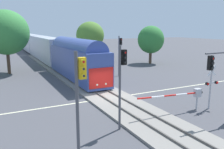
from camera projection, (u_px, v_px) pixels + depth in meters
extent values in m
plane|color=#47474C|center=(109.00, 98.00, 23.04)|extent=(220.00, 220.00, 0.00)
cube|color=beige|center=(109.00, 98.00, 23.04)|extent=(44.00, 0.20, 0.01)
cube|color=gray|center=(109.00, 97.00, 23.03)|extent=(4.40, 80.00, 0.18)
cube|color=#56514C|center=(103.00, 97.00, 22.67)|extent=(0.10, 80.00, 0.14)
cube|color=#56514C|center=(116.00, 95.00, 23.31)|extent=(0.10, 80.00, 0.14)
cube|color=#384C93|center=(76.00, 62.00, 31.27)|extent=(3.00, 16.15, 3.90)
cube|color=red|center=(101.00, 78.00, 24.31)|extent=(2.76, 0.08, 2.15)
cylinder|color=#384C93|center=(76.00, 49.00, 30.91)|extent=(2.76, 14.54, 2.76)
sphere|color=#F4F2CC|center=(97.00, 85.00, 24.22)|extent=(0.24, 0.24, 0.24)
sphere|color=#F4F2CC|center=(106.00, 84.00, 24.66)|extent=(0.24, 0.24, 0.24)
cube|color=#B7BCC6|center=(45.00, 48.00, 49.09)|extent=(3.00, 23.03, 4.60)
cube|color=black|center=(52.00, 46.00, 49.71)|extent=(0.04, 20.72, 0.90)
cube|color=#193899|center=(52.00, 53.00, 50.00)|extent=(0.04, 21.18, 0.36)
cube|color=#B7BCC6|center=(29.00, 42.00, 69.99)|extent=(3.00, 23.03, 4.60)
cube|color=black|center=(34.00, 41.00, 70.60)|extent=(0.04, 20.72, 0.90)
cube|color=#193899|center=(34.00, 46.00, 70.89)|extent=(0.04, 21.18, 0.36)
cylinder|color=#B7B7BC|center=(197.00, 103.00, 19.85)|extent=(0.14, 0.14, 1.10)
cube|color=#B7B7BC|center=(197.00, 93.00, 19.67)|extent=(0.56, 0.40, 0.70)
sphere|color=black|center=(200.00, 92.00, 19.83)|extent=(0.36, 0.36, 0.36)
cylinder|color=red|center=(192.00, 93.00, 19.40)|extent=(1.20, 0.12, 0.18)
cylinder|color=white|center=(181.00, 94.00, 18.86)|extent=(1.20, 0.12, 0.18)
cylinder|color=red|center=(170.00, 95.00, 18.31)|extent=(1.20, 0.12, 0.18)
cylinder|color=white|center=(158.00, 97.00, 17.77)|extent=(1.20, 0.12, 0.18)
cylinder|color=red|center=(145.00, 98.00, 17.23)|extent=(1.20, 0.12, 0.18)
sphere|color=red|center=(138.00, 99.00, 16.96)|extent=(0.14, 0.14, 0.14)
cylinder|color=#B2B2B7|center=(210.00, 88.00, 19.78)|extent=(0.14, 0.14, 3.64)
cube|color=white|center=(212.00, 71.00, 19.48)|extent=(0.98, 0.05, 0.98)
cube|color=white|center=(212.00, 71.00, 19.48)|extent=(0.98, 0.05, 0.98)
cube|color=#B2B2B7|center=(211.00, 83.00, 19.70)|extent=(1.10, 0.08, 0.08)
cylinder|color=black|center=(207.00, 84.00, 19.36)|extent=(0.26, 0.18, 0.26)
cylinder|color=black|center=(216.00, 82.00, 19.85)|extent=(0.26, 0.18, 0.26)
sphere|color=red|center=(208.00, 84.00, 19.28)|extent=(0.20, 0.20, 0.20)
sphere|color=red|center=(217.00, 83.00, 19.77)|extent=(0.20, 0.20, 0.20)
cone|color=black|center=(212.00, 65.00, 19.40)|extent=(0.28, 0.28, 0.22)
cylinder|color=#4C4C51|center=(78.00, 113.00, 10.95)|extent=(0.16, 0.16, 5.81)
cube|color=gold|center=(82.00, 68.00, 10.66)|extent=(0.34, 0.26, 1.00)
sphere|color=red|center=(83.00, 62.00, 10.47)|extent=(0.20, 0.20, 0.20)
cylinder|color=gold|center=(83.00, 62.00, 10.44)|extent=(0.24, 0.10, 0.24)
sphere|color=#262626|center=(83.00, 69.00, 10.53)|extent=(0.20, 0.20, 0.20)
cylinder|color=gold|center=(83.00, 69.00, 10.50)|extent=(0.24, 0.10, 0.24)
sphere|color=#262626|center=(83.00, 76.00, 10.59)|extent=(0.20, 0.20, 0.20)
cylinder|color=gold|center=(84.00, 76.00, 10.57)|extent=(0.24, 0.10, 0.24)
cylinder|color=#4C4C51|center=(119.00, 56.00, 33.09)|extent=(0.16, 0.16, 5.70)
cube|color=black|center=(121.00, 42.00, 32.81)|extent=(0.34, 0.26, 1.00)
sphere|color=red|center=(121.00, 39.00, 32.61)|extent=(0.20, 0.20, 0.20)
cylinder|color=black|center=(121.00, 39.00, 32.59)|extent=(0.24, 0.10, 0.24)
sphere|color=#262626|center=(121.00, 42.00, 32.68)|extent=(0.20, 0.20, 0.20)
cylinder|color=black|center=(121.00, 42.00, 32.65)|extent=(0.24, 0.10, 0.24)
sphere|color=#262626|center=(121.00, 44.00, 32.74)|extent=(0.20, 0.20, 0.20)
cylinder|color=black|center=(121.00, 44.00, 32.71)|extent=(0.24, 0.10, 0.24)
cylinder|color=#4C4C51|center=(224.00, 53.00, 16.39)|extent=(3.53, 0.12, 0.12)
cube|color=black|center=(210.00, 63.00, 15.96)|extent=(0.34, 0.26, 1.00)
sphere|color=red|center=(213.00, 58.00, 15.77)|extent=(0.20, 0.20, 0.20)
cylinder|color=black|center=(213.00, 59.00, 15.74)|extent=(0.24, 0.10, 0.24)
sphere|color=#262626|center=(212.00, 63.00, 15.83)|extent=(0.20, 0.20, 0.20)
cylinder|color=black|center=(213.00, 63.00, 15.81)|extent=(0.24, 0.10, 0.24)
sphere|color=#262626|center=(212.00, 68.00, 15.90)|extent=(0.20, 0.20, 0.20)
cylinder|color=black|center=(212.00, 68.00, 15.87)|extent=(0.24, 0.10, 0.24)
cylinder|color=#4C4C51|center=(120.00, 89.00, 15.44)|extent=(0.16, 0.16, 5.74)
cube|color=black|center=(124.00, 57.00, 15.16)|extent=(0.34, 0.26, 1.00)
sphere|color=red|center=(125.00, 53.00, 14.97)|extent=(0.20, 0.20, 0.20)
cylinder|color=black|center=(125.00, 53.00, 14.94)|extent=(0.24, 0.10, 0.24)
sphere|color=#262626|center=(125.00, 57.00, 15.03)|extent=(0.20, 0.20, 0.20)
cylinder|color=black|center=(125.00, 58.00, 15.00)|extent=(0.24, 0.10, 0.24)
sphere|color=#262626|center=(125.00, 62.00, 15.09)|extent=(0.20, 0.20, 0.20)
cylinder|color=black|center=(125.00, 62.00, 15.07)|extent=(0.24, 0.10, 0.24)
cylinder|color=#4C3828|center=(150.00, 57.00, 45.12)|extent=(0.54, 0.54, 2.62)
ellipsoid|color=#2D7533|center=(151.00, 40.00, 44.48)|extent=(4.99, 4.99, 5.21)
cylinder|color=#4C3828|center=(8.00, 62.00, 34.99)|extent=(0.47, 0.47, 3.68)
ellipsoid|color=#38843D|center=(6.00, 32.00, 34.14)|extent=(6.61, 6.61, 6.53)
cylinder|color=#4C3828|center=(90.00, 53.00, 48.41)|extent=(0.46, 0.46, 3.27)
ellipsoid|color=#4C7A2D|center=(90.00, 35.00, 47.68)|extent=(5.67, 5.67, 5.45)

